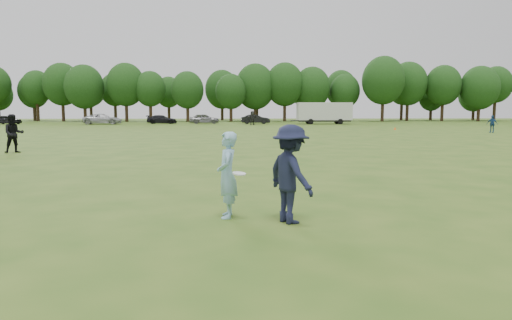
{
  "coord_description": "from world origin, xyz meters",
  "views": [
    {
      "loc": [
        -0.69,
        -9.16,
        2.21
      ],
      "look_at": [
        -0.26,
        0.81,
        1.1
      ],
      "focal_mm": 32.0,
      "sensor_mm": 36.0,
      "label": 1
    }
  ],
  "objects_px": {
    "car_e": "(204,119)",
    "cargo_trailer": "(324,112)",
    "car_a": "(7,120)",
    "player_far_d": "(252,118)",
    "car_f": "(255,119)",
    "thrower": "(227,175)",
    "player_far_a": "(14,134)",
    "player_far_b": "(492,124)",
    "car_c": "(103,119)",
    "defender": "(291,174)",
    "car_d": "(162,119)",
    "field_cone": "(395,128)"
  },
  "relations": [
    {
      "from": "car_f",
      "to": "field_cone",
      "type": "xyz_separation_m",
      "value": [
        14.29,
        -20.15,
        -0.56
      ]
    },
    {
      "from": "car_e",
      "to": "car_f",
      "type": "bearing_deg",
      "value": -102.54
    },
    {
      "from": "player_far_a",
      "to": "cargo_trailer",
      "type": "relative_size",
      "value": 0.22
    },
    {
      "from": "car_f",
      "to": "cargo_trailer",
      "type": "bearing_deg",
      "value": -98.2
    },
    {
      "from": "defender",
      "to": "car_a",
      "type": "xyz_separation_m",
      "value": [
        -34.92,
        60.46,
        -0.3
      ]
    },
    {
      "from": "car_a",
      "to": "car_e",
      "type": "relative_size",
      "value": 0.86
    },
    {
      "from": "player_far_a",
      "to": "car_e",
      "type": "bearing_deg",
      "value": 52.4
    },
    {
      "from": "car_a",
      "to": "car_f",
      "type": "distance_m",
      "value": 36.77
    },
    {
      "from": "thrower",
      "to": "car_d",
      "type": "xyz_separation_m",
      "value": [
        -11.14,
        61.0,
        -0.23
      ]
    },
    {
      "from": "player_far_a",
      "to": "player_far_d",
      "type": "relative_size",
      "value": 0.99
    },
    {
      "from": "car_d",
      "to": "player_far_b",
      "type": "bearing_deg",
      "value": -126.47
    },
    {
      "from": "defender",
      "to": "player_far_a",
      "type": "distance_m",
      "value": 19.34
    },
    {
      "from": "player_far_d",
      "to": "field_cone",
      "type": "height_order",
      "value": "player_far_d"
    },
    {
      "from": "player_far_a",
      "to": "car_d",
      "type": "bearing_deg",
      "value": 60.36
    },
    {
      "from": "cargo_trailer",
      "to": "field_cone",
      "type": "bearing_deg",
      "value": -77.9
    },
    {
      "from": "defender",
      "to": "field_cone",
      "type": "distance_m",
      "value": 43.12
    },
    {
      "from": "thrower",
      "to": "player_far_b",
      "type": "bearing_deg",
      "value": 142.7
    },
    {
      "from": "car_a",
      "to": "player_far_b",
      "type": "bearing_deg",
      "value": -110.64
    },
    {
      "from": "car_d",
      "to": "car_a",
      "type": "bearing_deg",
      "value": 94.2
    },
    {
      "from": "player_far_d",
      "to": "car_a",
      "type": "height_order",
      "value": "player_far_d"
    },
    {
      "from": "car_c",
      "to": "car_e",
      "type": "height_order",
      "value": "car_e"
    },
    {
      "from": "thrower",
      "to": "car_c",
      "type": "bearing_deg",
      "value": -162.6
    },
    {
      "from": "car_f",
      "to": "thrower",
      "type": "bearing_deg",
      "value": 175.08
    },
    {
      "from": "car_a",
      "to": "car_e",
      "type": "distance_m",
      "value": 29.01
    },
    {
      "from": "player_far_a",
      "to": "player_far_d",
      "type": "height_order",
      "value": "player_far_d"
    },
    {
      "from": "player_far_d",
      "to": "field_cone",
      "type": "relative_size",
      "value": 6.62
    },
    {
      "from": "car_e",
      "to": "cargo_trailer",
      "type": "bearing_deg",
      "value": -102.04
    },
    {
      "from": "defender",
      "to": "car_f",
      "type": "distance_m",
      "value": 60.16
    },
    {
      "from": "car_a",
      "to": "car_c",
      "type": "bearing_deg",
      "value": -90.71
    },
    {
      "from": "car_a",
      "to": "cargo_trailer",
      "type": "height_order",
      "value": "cargo_trailer"
    },
    {
      "from": "car_f",
      "to": "cargo_trailer",
      "type": "distance_m",
      "value": 10.32
    },
    {
      "from": "player_far_b",
      "to": "player_far_d",
      "type": "relative_size",
      "value": 0.82
    },
    {
      "from": "defender",
      "to": "player_far_d",
      "type": "distance_m",
      "value": 55.56
    },
    {
      "from": "thrower",
      "to": "defender",
      "type": "height_order",
      "value": "defender"
    },
    {
      "from": "car_f",
      "to": "player_far_d",
      "type": "bearing_deg",
      "value": 170.46
    },
    {
      "from": "player_far_b",
      "to": "car_e",
      "type": "bearing_deg",
      "value": -177.51
    },
    {
      "from": "car_a",
      "to": "player_far_d",
      "type": "bearing_deg",
      "value": -93.6
    },
    {
      "from": "car_c",
      "to": "player_far_d",
      "type": "bearing_deg",
      "value": -106.07
    },
    {
      "from": "player_far_a",
      "to": "defender",
      "type": "bearing_deg",
      "value": -80.04
    },
    {
      "from": "player_far_d",
      "to": "car_f",
      "type": "relative_size",
      "value": 0.46
    },
    {
      "from": "car_c",
      "to": "field_cone",
      "type": "height_order",
      "value": "car_c"
    },
    {
      "from": "thrower",
      "to": "player_far_b",
      "type": "relative_size",
      "value": 1.08
    },
    {
      "from": "car_a",
      "to": "car_d",
      "type": "relative_size",
      "value": 0.86
    },
    {
      "from": "car_c",
      "to": "cargo_trailer",
      "type": "bearing_deg",
      "value": -96.86
    },
    {
      "from": "defender",
      "to": "player_far_a",
      "type": "height_order",
      "value": "player_far_a"
    },
    {
      "from": "defender",
      "to": "car_f",
      "type": "bearing_deg",
      "value": -30.11
    },
    {
      "from": "thrower",
      "to": "car_e",
      "type": "bearing_deg",
      "value": -176.44
    },
    {
      "from": "car_c",
      "to": "cargo_trailer",
      "type": "distance_m",
      "value": 32.69
    },
    {
      "from": "thrower",
      "to": "player_far_a",
      "type": "height_order",
      "value": "player_far_a"
    },
    {
      "from": "car_e",
      "to": "cargo_trailer",
      "type": "xyz_separation_m",
      "value": [
        17.97,
        -2.08,
        1.0
      ]
    }
  ]
}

